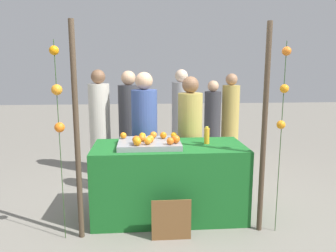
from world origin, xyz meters
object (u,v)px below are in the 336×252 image
Objects in this scene: juice_bottle at (207,136)px; chalkboard_sign at (171,220)px; stall_counter at (169,181)px; vendor_left at (145,140)px; orange_0 at (153,135)px; orange_1 at (174,135)px; vendor_right at (190,141)px.

juice_bottle is 0.46× the size of chalkboard_sign.
vendor_left reaches higher than stall_counter.
stall_counter is 22.12× the size of orange_0.
juice_bottle reaches higher than orange_1.
juice_bottle is at bearing -7.37° from orange_0.
vendor_right reaches higher than orange_1.
orange_0 is 0.39× the size of juice_bottle.
juice_bottle is at bearing -78.28° from vendor_right.
chalkboard_sign is 1.35m from vendor_right.
orange_1 is at bearing 57.44° from stall_counter.
orange_0 is at bearing 172.63° from juice_bottle.
orange_1 is 0.16× the size of chalkboard_sign.
stall_counter is at bearing -122.56° from orange_1.
vendor_right reaches higher than juice_bottle.
chalkboard_sign is (-0.02, -0.57, -0.22)m from stall_counter.
vendor_left reaches higher than vendor_right.
orange_0 is at bearing 144.39° from stall_counter.
chalkboard_sign is 1.33m from vendor_left.
juice_bottle reaches higher than stall_counter.
stall_counter is 24.05× the size of orange_1.
vendor_left reaches higher than orange_0.
stall_counter is at bearing -118.51° from vendor_right.
orange_1 is at bearing 82.54° from chalkboard_sign.
chalkboard_sign is (0.15, -0.69, -0.75)m from orange_0.
orange_1 is 0.36× the size of juice_bottle.
chalkboard_sign is at bearing -77.65° from vendor_left.
juice_bottle is at bearing -8.45° from orange_1.
stall_counter is 1.07× the size of vendor_right.
juice_bottle is (0.63, -0.08, -0.00)m from orange_0.
vendor_left is (-0.26, 1.17, 0.58)m from chalkboard_sign.
orange_0 is at bearing -77.77° from vendor_left.
stall_counter is 0.61m from chalkboard_sign.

